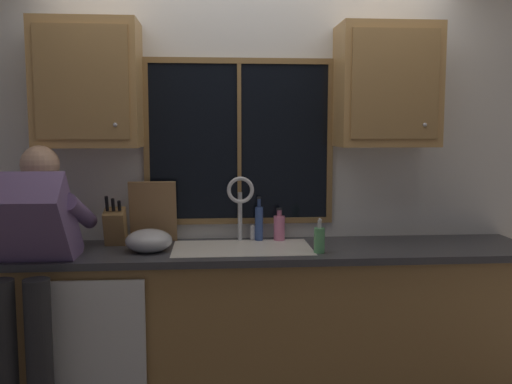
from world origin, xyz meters
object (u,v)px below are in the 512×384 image
at_px(mixing_bowl, 149,241).
at_px(soap_dispenser, 319,240).
at_px(cutting_board, 153,212).
at_px(bottle_green_glass, 259,222).
at_px(bottle_tall_clear, 279,227).
at_px(person_standing, 28,259).
at_px(knife_block, 115,227).

bearing_deg(mixing_bowl, soap_dispenser, -7.20).
distance_m(cutting_board, mixing_bowl, 0.28).
height_order(soap_dispenser, bottle_green_glass, bottle_green_glass).
height_order(bottle_green_glass, bottle_tall_clear, bottle_green_glass).
relative_size(person_standing, bottle_green_glass, 5.58).
relative_size(cutting_board, bottle_green_glass, 1.40).
height_order(person_standing, knife_block, person_standing).
height_order(person_standing, cutting_board, person_standing).
xyz_separation_m(person_standing, knife_block, (0.37, 0.43, 0.08)).
relative_size(soap_dispenser, bottle_green_glass, 0.72).
distance_m(cutting_board, bottle_green_glass, 0.65).
height_order(knife_block, mixing_bowl, knife_block).
bearing_deg(bottle_tall_clear, bottle_green_glass, 177.82).
relative_size(cutting_board, bottle_tall_clear, 1.88).
height_order(soap_dispenser, bottle_tall_clear, bottle_tall_clear).
xyz_separation_m(mixing_bowl, bottle_green_glass, (0.65, 0.25, 0.05)).
distance_m(cutting_board, soap_dispenser, 1.03).
xyz_separation_m(mixing_bowl, bottle_tall_clear, (0.77, 0.25, 0.02)).
height_order(knife_block, cutting_board, cutting_board).
xyz_separation_m(mixing_bowl, soap_dispenser, (0.95, -0.12, 0.02)).
height_order(cutting_board, bottle_tall_clear, cutting_board).
height_order(person_standing, mixing_bowl, person_standing).
bearing_deg(person_standing, mixing_bowl, 23.27).
relative_size(cutting_board, soap_dispenser, 1.94).
height_order(mixing_bowl, bottle_tall_clear, bottle_tall_clear).
bearing_deg(bottle_green_glass, person_standing, -157.70).
relative_size(person_standing, knife_block, 4.72).
distance_m(person_standing, cutting_board, 0.79).
height_order(person_standing, bottle_tall_clear, person_standing).
xyz_separation_m(knife_block, mixing_bowl, (0.21, -0.18, -0.05)).
relative_size(knife_block, mixing_bowl, 1.22).
height_order(cutting_board, bottle_green_glass, cutting_board).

